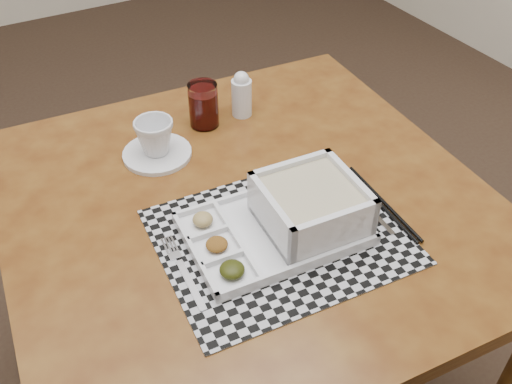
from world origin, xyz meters
TOP-DOWN VIEW (x-y plane):
  - floor at (0.00, 0.00)m, footprint 5.00×5.00m
  - dining_table at (0.41, -0.29)m, footprint 0.99×0.99m
  - placemat at (0.41, -0.41)m, footprint 0.46×0.39m
  - serving_tray at (0.46, -0.41)m, footprint 0.33×0.24m
  - fork at (0.22, -0.40)m, footprint 0.03×0.19m
  - spoon at (0.61, -0.38)m, footprint 0.04×0.18m
  - chopsticks at (0.63, -0.44)m, footprint 0.03×0.24m
  - saucer at (0.31, -0.07)m, footprint 0.15×0.15m
  - cup at (0.31, -0.07)m, footprint 0.10×0.10m
  - juice_glass at (0.45, -0.01)m, footprint 0.07×0.07m
  - creamer_bottle at (0.55, -0.01)m, footprint 0.05×0.05m

SIDE VIEW (x-z plane):
  - floor at x=0.00m, z-range 0.00..0.00m
  - dining_table at x=0.41m, z-range 0.28..0.98m
  - placemat at x=0.41m, z-range 0.70..0.70m
  - fork at x=0.22m, z-range 0.70..0.71m
  - saucer at x=0.31m, z-range 0.70..0.71m
  - spoon at x=0.61m, z-range 0.70..0.71m
  - chopsticks at x=0.63m, z-range 0.70..0.71m
  - serving_tray at x=0.46m, z-range 0.69..0.79m
  - juice_glass at x=0.45m, z-range 0.70..0.80m
  - cup at x=0.31m, z-range 0.71..0.79m
  - creamer_bottle at x=0.55m, z-range 0.70..0.81m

